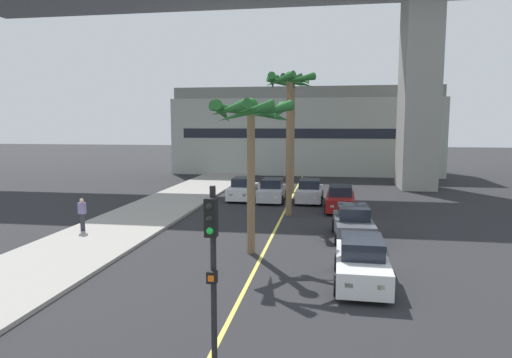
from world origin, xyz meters
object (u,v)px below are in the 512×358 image
(palm_tree_near_median, at_px, (251,122))
(palm_tree_mid_median, at_px, (293,98))
(car_queue_third, at_px, (272,191))
(car_queue_second, at_px, (340,199))
(car_queue_sixth, at_px, (310,191))
(palm_tree_far_median, at_px, (290,101))
(car_queue_front, at_px, (362,263))
(pedestrian_mid_block, at_px, (82,214))
(traffic_light_median_near, at_px, (212,261))
(car_queue_fourth, at_px, (243,189))
(car_queue_fifth, at_px, (353,224))

(palm_tree_near_median, xyz_separation_m, palm_tree_mid_median, (0.32, 17.32, 1.93))
(palm_tree_mid_median, bearing_deg, car_queue_third, -104.03)
(car_queue_second, relative_size, car_queue_sixth, 1.01)
(car_queue_third, distance_m, palm_tree_far_median, 7.80)
(car_queue_front, height_order, car_queue_sixth, same)
(palm_tree_far_median, xyz_separation_m, pedestrian_mid_block, (-9.67, -6.26, -5.72))
(car_queue_front, bearing_deg, car_queue_sixth, 98.59)
(car_queue_second, bearing_deg, car_queue_front, -88.25)
(car_queue_front, distance_m, traffic_light_median_near, 7.92)
(car_queue_fourth, bearing_deg, palm_tree_near_median, -77.76)
(car_queue_sixth, xyz_separation_m, palm_tree_far_median, (-1.03, -4.89, 5.99))
(car_queue_front, distance_m, pedestrian_mid_block, 14.05)
(palm_tree_mid_median, bearing_deg, palm_tree_far_median, -86.70)
(traffic_light_median_near, bearing_deg, car_queue_third, 94.18)
(car_queue_third, relative_size, traffic_light_median_near, 0.98)
(palm_tree_near_median, distance_m, palm_tree_mid_median, 17.43)
(car_queue_front, height_order, car_queue_third, same)
(traffic_light_median_near, bearing_deg, car_queue_second, 81.46)
(traffic_light_median_near, height_order, pedestrian_mid_block, traffic_light_median_near)
(palm_tree_mid_median, height_order, palm_tree_far_median, palm_tree_mid_median)
(palm_tree_near_median, bearing_deg, palm_tree_mid_median, 88.93)
(car_queue_third, distance_m, palm_tree_mid_median, 8.04)
(car_queue_front, relative_size, palm_tree_near_median, 0.64)
(car_queue_fifth, bearing_deg, palm_tree_near_median, -144.20)
(car_queue_second, bearing_deg, car_queue_fifth, -86.49)
(palm_tree_mid_median, bearing_deg, pedestrian_mid_block, -120.82)
(palm_tree_mid_median, distance_m, pedestrian_mid_block, 18.96)
(palm_tree_near_median, xyz_separation_m, pedestrian_mid_block, (-8.82, 2.00, -4.48))
(car_queue_front, relative_size, palm_tree_mid_median, 0.44)
(palm_tree_far_median, bearing_deg, pedestrian_mid_block, -147.08)
(car_queue_fourth, bearing_deg, pedestrian_mid_block, -117.38)
(traffic_light_median_near, relative_size, pedestrian_mid_block, 2.59)
(car_queue_sixth, bearing_deg, palm_tree_far_median, -101.88)
(palm_tree_far_median, bearing_deg, car_queue_third, 108.76)
(car_queue_second, relative_size, traffic_light_median_near, 0.99)
(car_queue_second, bearing_deg, traffic_light_median_near, -98.54)
(traffic_light_median_near, xyz_separation_m, palm_tree_near_median, (-0.91, 9.86, 2.76))
(car_queue_front, xyz_separation_m, palm_tree_far_median, (-3.47, 11.25, 5.99))
(palm_tree_far_median, distance_m, pedestrian_mid_block, 12.86)
(car_queue_fifth, bearing_deg, car_queue_second, 93.51)
(car_queue_second, relative_size, palm_tree_near_median, 0.64)
(car_queue_third, distance_m, pedestrian_mid_block, 13.63)
(palm_tree_mid_median, distance_m, palm_tree_far_median, 9.11)
(car_queue_sixth, height_order, palm_tree_near_median, palm_tree_near_median)
(car_queue_fourth, relative_size, traffic_light_median_near, 0.98)
(car_queue_second, height_order, pedestrian_mid_block, pedestrian_mid_block)
(car_queue_third, relative_size, car_queue_fourth, 1.00)
(car_queue_fourth, xyz_separation_m, pedestrian_mid_block, (-5.91, -11.41, 0.28))
(car_queue_fourth, distance_m, pedestrian_mid_block, 12.85)
(car_queue_fifth, relative_size, palm_tree_mid_median, 0.45)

